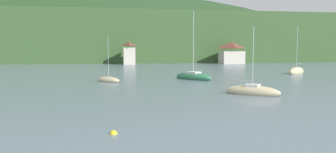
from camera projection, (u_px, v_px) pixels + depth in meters
wooded_hillside at (67, 43)px, 124.36m from camera, size 352.00×50.15×45.53m
shore_building_west at (129, 54)px, 93.64m from camera, size 3.38×4.80×6.35m
shore_building_westcentral at (231, 53)px, 99.02m from camera, size 6.83×5.83×6.48m
sailboat_far_0 at (193, 77)px, 45.45m from camera, size 5.02×6.31×9.60m
sailboat_far_3 at (109, 80)px, 42.12m from camera, size 3.54×4.01×5.97m
sailboat_mid_4 at (252, 91)px, 29.82m from camera, size 4.78×4.33×6.38m
sailboat_far_5 at (296, 72)px, 56.70m from camera, size 5.47×5.11×8.48m
mooring_buoy_near at (114, 134)px, 15.80m from camera, size 0.37×0.37×0.37m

